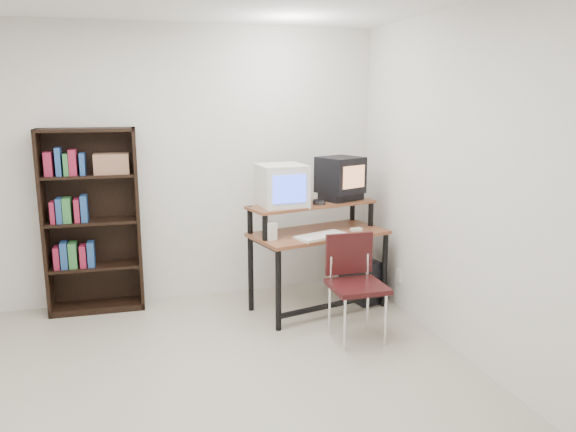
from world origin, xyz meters
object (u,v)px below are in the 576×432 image
object	(u,v)px
crt_monitor	(282,186)
bookshelf	(92,218)
computer_desk	(317,236)
school_chair	(354,276)
pc_tower	(359,278)
crt_tv	(340,175)

from	to	relation	value
crt_monitor	bookshelf	size ratio (longest dim) A/B	0.26
computer_desk	school_chair	bearing A→B (deg)	-97.48
pc_tower	school_chair	bearing A→B (deg)	-126.51
crt_monitor	bookshelf	xyz separation A→B (m)	(-1.66, 0.45, -0.30)
crt_monitor	school_chair	size ratio (longest dim) A/B	0.52
computer_desk	crt_monitor	distance (m)	0.57
pc_tower	school_chair	world-z (taller)	school_chair
bookshelf	computer_desk	bearing A→B (deg)	-13.74
computer_desk	pc_tower	xyz separation A→B (m)	(0.47, 0.10, -0.48)
computer_desk	crt_monitor	bearing A→B (deg)	154.13
school_chair	crt_tv	bearing A→B (deg)	76.72
crt_monitor	school_chair	distance (m)	1.07
crt_monitor	crt_tv	size ratio (longest dim) A/B	0.95
computer_desk	bookshelf	size ratio (longest dim) A/B	0.79
pc_tower	bookshelf	size ratio (longest dim) A/B	0.27
bookshelf	crt_tv	bearing A→B (deg)	-7.16
crt_monitor	pc_tower	world-z (taller)	crt_monitor
pc_tower	bookshelf	distance (m)	2.57
crt_monitor	crt_tv	bearing A→B (deg)	7.10
crt_tv	computer_desk	bearing A→B (deg)	-169.12
computer_desk	crt_tv	size ratio (longest dim) A/B	2.83
computer_desk	pc_tower	world-z (taller)	computer_desk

